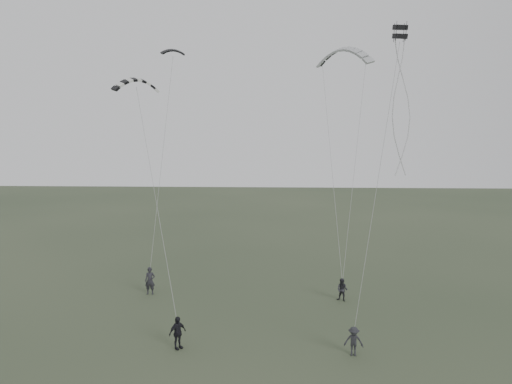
{
  "coord_description": "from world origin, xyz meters",
  "views": [
    {
      "loc": [
        2.64,
        -24.89,
        11.19
      ],
      "look_at": [
        1.27,
        5.95,
        7.25
      ],
      "focal_mm": 35.0,
      "sensor_mm": 36.0,
      "label": 1
    }
  ],
  "objects_px": {
    "flyer_right": "(342,290)",
    "kite_pale_large": "(344,49)",
    "flyer_left": "(150,281)",
    "kite_box": "(400,32)",
    "kite_dark_small": "(173,50)",
    "kite_striped": "(136,80)",
    "flyer_center": "(178,333)",
    "flyer_far": "(354,341)"
  },
  "relations": [
    {
      "from": "flyer_center",
      "to": "kite_box",
      "type": "relative_size",
      "value": 2.46
    },
    {
      "from": "flyer_left",
      "to": "flyer_center",
      "type": "relative_size",
      "value": 1.1
    },
    {
      "from": "kite_striped",
      "to": "flyer_left",
      "type": "bearing_deg",
      "value": 46.42
    },
    {
      "from": "flyer_center",
      "to": "kite_dark_small",
      "type": "height_order",
      "value": "kite_dark_small"
    },
    {
      "from": "flyer_left",
      "to": "flyer_far",
      "type": "height_order",
      "value": "flyer_left"
    },
    {
      "from": "flyer_center",
      "to": "kite_dark_small",
      "type": "relative_size",
      "value": 1.0
    },
    {
      "from": "flyer_right",
      "to": "kite_pale_large",
      "type": "bearing_deg",
      "value": 111.01
    },
    {
      "from": "flyer_right",
      "to": "kite_box",
      "type": "distance_m",
      "value": 16.25
    },
    {
      "from": "flyer_right",
      "to": "flyer_left",
      "type": "bearing_deg",
      "value": -156.82
    },
    {
      "from": "kite_dark_small",
      "to": "kite_pale_large",
      "type": "height_order",
      "value": "kite_pale_large"
    },
    {
      "from": "kite_box",
      "to": "kite_pale_large",
      "type": "bearing_deg",
      "value": 80.49
    },
    {
      "from": "kite_pale_large",
      "to": "kite_dark_small",
      "type": "bearing_deg",
      "value": -135.1
    },
    {
      "from": "flyer_right",
      "to": "kite_pale_large",
      "type": "xyz_separation_m",
      "value": [
        0.8,
        8.2,
        16.53
      ]
    },
    {
      "from": "flyer_far",
      "to": "kite_box",
      "type": "height_order",
      "value": "kite_box"
    },
    {
      "from": "flyer_right",
      "to": "flyer_center",
      "type": "relative_size",
      "value": 0.88
    },
    {
      "from": "flyer_left",
      "to": "kite_box",
      "type": "height_order",
      "value": "kite_box"
    },
    {
      "from": "flyer_far",
      "to": "kite_pale_large",
      "type": "bearing_deg",
      "value": 94.06
    },
    {
      "from": "kite_striped",
      "to": "flyer_right",
      "type": "bearing_deg",
      "value": -30.88
    },
    {
      "from": "flyer_far",
      "to": "kite_striped",
      "type": "height_order",
      "value": "kite_striped"
    },
    {
      "from": "flyer_left",
      "to": "kite_pale_large",
      "type": "height_order",
      "value": "kite_pale_large"
    },
    {
      "from": "kite_dark_small",
      "to": "kite_box",
      "type": "xyz_separation_m",
      "value": [
        13.93,
        -10.04,
        -0.68
      ]
    },
    {
      "from": "flyer_center",
      "to": "kite_striped",
      "type": "xyz_separation_m",
      "value": [
        -3.78,
        7.19,
        13.35
      ]
    },
    {
      "from": "flyer_right",
      "to": "kite_box",
      "type": "relative_size",
      "value": 2.16
    },
    {
      "from": "kite_dark_small",
      "to": "kite_pale_large",
      "type": "relative_size",
      "value": 0.37
    },
    {
      "from": "kite_dark_small",
      "to": "kite_box",
      "type": "height_order",
      "value": "kite_dark_small"
    },
    {
      "from": "kite_box",
      "to": "flyer_right",
      "type": "bearing_deg",
      "value": 98.0
    },
    {
      "from": "kite_striped",
      "to": "kite_box",
      "type": "distance_m",
      "value": 15.87
    },
    {
      "from": "flyer_left",
      "to": "flyer_center",
      "type": "distance_m",
      "value": 9.05
    },
    {
      "from": "flyer_left",
      "to": "kite_striped",
      "type": "relative_size",
      "value": 0.65
    },
    {
      "from": "flyer_left",
      "to": "flyer_right",
      "type": "xyz_separation_m",
      "value": [
        12.87,
        -0.77,
        -0.19
      ]
    },
    {
      "from": "flyer_left",
      "to": "kite_dark_small",
      "type": "relative_size",
      "value": 1.1
    },
    {
      "from": "flyer_center",
      "to": "flyer_far",
      "type": "relative_size",
      "value": 1.16
    },
    {
      "from": "kite_dark_small",
      "to": "kite_striped",
      "type": "relative_size",
      "value": 0.59
    },
    {
      "from": "kite_dark_small",
      "to": "kite_pale_large",
      "type": "xyz_separation_m",
      "value": [
        12.71,
        2.96,
        0.45
      ]
    },
    {
      "from": "flyer_far",
      "to": "kite_dark_small",
      "type": "distance_m",
      "value": 23.74
    },
    {
      "from": "kite_dark_small",
      "to": "flyer_right",
      "type": "bearing_deg",
      "value": -47.16
    },
    {
      "from": "flyer_far",
      "to": "kite_pale_large",
      "type": "relative_size",
      "value": 0.32
    },
    {
      "from": "flyer_center",
      "to": "flyer_right",
      "type": "bearing_deg",
      "value": -7.49
    },
    {
      "from": "kite_pale_large",
      "to": "kite_box",
      "type": "relative_size",
      "value": 6.59
    },
    {
      "from": "kite_dark_small",
      "to": "flyer_far",
      "type": "bearing_deg",
      "value": -72.34
    },
    {
      "from": "kite_dark_small",
      "to": "kite_box",
      "type": "bearing_deg",
      "value": -59.16
    },
    {
      "from": "flyer_far",
      "to": "flyer_right",
      "type": "bearing_deg",
      "value": 95.28
    }
  ]
}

